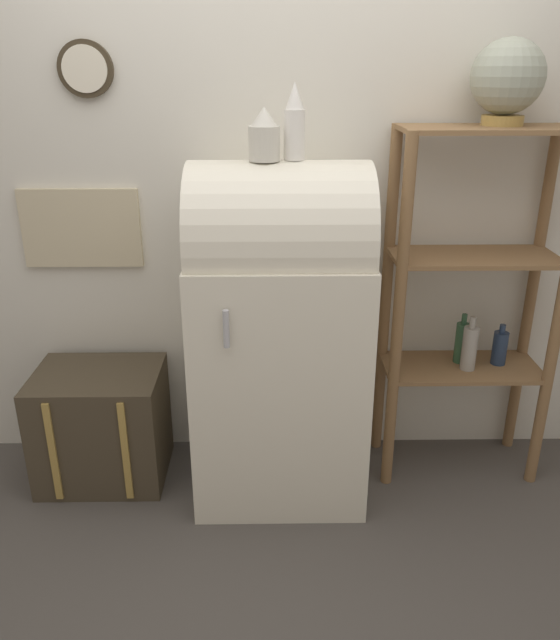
% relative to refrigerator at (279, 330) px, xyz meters
% --- Properties ---
extents(ground_plane, '(12.00, 12.00, 0.00)m').
position_rel_refrigerator_xyz_m(ground_plane, '(0.00, -0.23, -0.76)').
color(ground_plane, '#4C4742').
extents(wall_back, '(7.00, 0.09, 2.70)m').
position_rel_refrigerator_xyz_m(wall_back, '(-0.01, 0.34, 0.59)').
color(wall_back, silver).
rests_on(wall_back, ground_plane).
extents(refrigerator, '(0.73, 0.66, 1.47)m').
position_rel_refrigerator_xyz_m(refrigerator, '(0.00, 0.00, 0.00)').
color(refrigerator, silver).
rests_on(refrigerator, ground_plane).
extents(suitcase_trunk, '(0.57, 0.45, 0.53)m').
position_rel_refrigerator_xyz_m(suitcase_trunk, '(-0.82, 0.06, -0.49)').
color(suitcase_trunk, '#423828').
rests_on(suitcase_trunk, ground_plane).
extents(shelf_unit, '(0.73, 0.35, 1.58)m').
position_rel_refrigerator_xyz_m(shelf_unit, '(0.84, 0.12, 0.13)').
color(shelf_unit, olive).
rests_on(shelf_unit, ground_plane).
extents(globe, '(0.29, 0.29, 0.33)m').
position_rel_refrigerator_xyz_m(globe, '(0.90, 0.16, 1.00)').
color(globe, '#AD8942').
rests_on(globe, shelf_unit).
extents(vase_left, '(0.12, 0.12, 0.20)m').
position_rel_refrigerator_xyz_m(vase_left, '(-0.06, -0.01, 0.80)').
color(vase_left, beige).
rests_on(vase_left, refrigerator).
extents(vase_center, '(0.08, 0.08, 0.28)m').
position_rel_refrigerator_xyz_m(vase_center, '(0.06, 0.01, 0.84)').
color(vase_center, white).
rests_on(vase_center, refrigerator).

